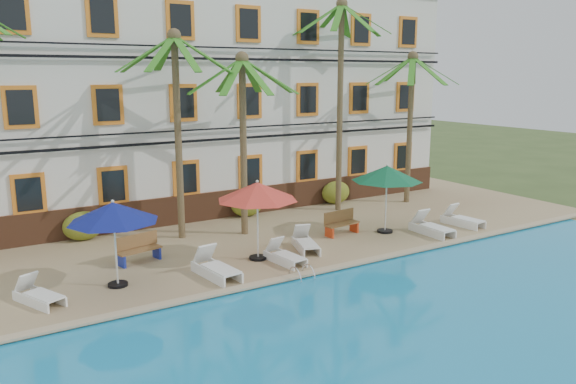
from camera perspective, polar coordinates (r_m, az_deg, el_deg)
ground at (r=18.85m, az=2.10°, el=-7.91°), size 100.00×100.00×0.00m
pool_deck at (r=22.94m, az=-4.83°, el=-3.99°), size 30.00×12.00×0.25m
swimming_pool at (r=14.01m, az=18.73°, el=-15.41°), size 26.00×12.00×0.20m
pool_coping at (r=18.05m, az=3.70°, el=-7.89°), size 30.00×0.35×0.06m
hotel_building at (r=26.64m, az=-9.91°, el=9.54°), size 25.40×6.44×10.22m
palm_b at (r=21.11m, az=-11.22°, el=8.54°), size 4.30×4.30×7.74m
palm_c at (r=21.34m, az=-4.60°, el=7.53°), size 4.30×4.30×6.96m
palm_d at (r=25.32m, az=5.35°, el=11.30°), size 4.30×4.30×9.35m
palm_e at (r=27.51m, az=12.36°, el=8.55°), size 4.30×4.30×7.19m
shrub_left at (r=22.44m, az=-20.08°, el=-3.25°), size 1.50×0.90×1.10m
shrub_mid at (r=24.65m, az=-4.18°, el=-1.24°), size 1.50×0.90×1.10m
shrub_right at (r=27.13m, az=4.87°, el=-0.04°), size 1.50×0.90×1.10m
umbrella_blue at (r=16.89m, az=-17.33°, el=-2.01°), size 2.61×2.61×2.61m
umbrella_red at (r=18.54m, az=-3.14°, el=0.03°), size 2.73×2.73×2.72m
umbrella_green at (r=22.08m, az=10.02°, el=1.82°), size 2.75×2.75×2.74m
lounger_a at (r=16.95m, az=-24.03°, el=-9.47°), size 1.22×1.76×0.78m
lounger_b at (r=17.57m, az=-7.37°, el=-7.59°), size 0.94×2.04×0.93m
lounger_c at (r=18.69m, az=-0.37°, el=-6.44°), size 0.79×1.73×0.79m
lounger_d at (r=20.04m, az=1.78°, el=-5.13°), size 1.15×1.87×0.83m
lounger_e at (r=22.64m, az=14.34°, el=-3.44°), size 0.71×1.92×0.91m
lounger_f at (r=24.29m, az=17.26°, el=-2.62°), size 0.83×1.86×0.85m
bench_left at (r=19.34m, az=-15.00°, el=-5.55°), size 1.57×0.80×0.93m
bench_right at (r=21.97m, az=5.38°, el=-3.10°), size 1.54×0.62×0.93m
pool_ladder at (r=17.50m, az=1.41°, el=-8.62°), size 0.54×0.74×0.74m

